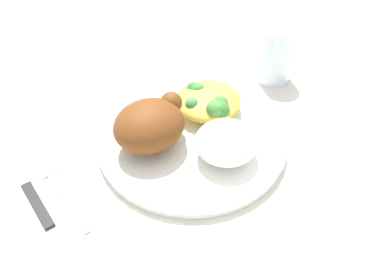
# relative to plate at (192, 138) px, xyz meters

# --- Properties ---
(ground_plane) EXTENTS (2.00, 2.00, 0.00)m
(ground_plane) POSITION_rel_plate_xyz_m (0.00, 0.00, -0.01)
(ground_plane) COLOR silver
(plate) EXTENTS (0.26, 0.26, 0.02)m
(plate) POSITION_rel_plate_xyz_m (0.00, 0.00, 0.00)
(plate) COLOR white
(plate) RESTS_ON ground_plane
(roasted_chicken) EXTENTS (0.10, 0.08, 0.06)m
(roasted_chicken) POSITION_rel_plate_xyz_m (-0.06, 0.01, 0.04)
(roasted_chicken) COLOR brown
(roasted_chicken) RESTS_ON plate
(rice_pile) EXTENTS (0.08, 0.08, 0.04)m
(rice_pile) POSITION_rel_plate_xyz_m (0.02, -0.06, 0.03)
(rice_pile) COLOR white
(rice_pile) RESTS_ON plate
(mac_cheese_with_broccoli) EXTENTS (0.10, 0.10, 0.04)m
(mac_cheese_with_broccoli) POSITION_rel_plate_xyz_m (0.05, 0.03, 0.03)
(mac_cheese_with_broccoli) COLOR gold
(mac_cheese_with_broccoli) RESTS_ON plate
(fork) EXTENTS (0.03, 0.14, 0.01)m
(fork) POSITION_rel_plate_xyz_m (-0.18, 0.02, -0.01)
(fork) COLOR #B2B2B7
(fork) RESTS_ON ground_plane
(knife) EXTENTS (0.03, 0.19, 0.01)m
(knife) POSITION_rel_plate_xyz_m (-0.22, 0.04, -0.01)
(knife) COLOR black
(knife) RESTS_ON ground_plane
(water_glass) EXTENTS (0.06, 0.06, 0.09)m
(water_glass) POSITION_rel_plate_xyz_m (0.20, 0.06, 0.04)
(water_glass) COLOR silver
(water_glass) RESTS_ON ground_plane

